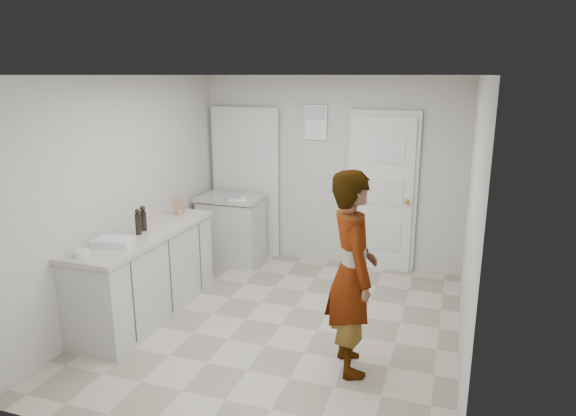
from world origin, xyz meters
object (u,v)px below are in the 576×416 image
(cake_mix_box, at_px, (179,206))
(oil_cruet_b, at_px, (138,222))
(baking_dish, at_px, (114,242))
(spice_jar, at_px, (179,213))
(person, at_px, (352,273))
(oil_cruet_a, at_px, (143,219))
(egg_bowl, at_px, (82,253))

(cake_mix_box, relative_size, oil_cruet_b, 0.72)
(cake_mix_box, distance_m, oil_cruet_b, 0.82)
(cake_mix_box, distance_m, baking_dish, 1.17)
(spice_jar, xyz_separation_m, oil_cruet_b, (-0.04, -0.74, 0.09))
(spice_jar, distance_m, baking_dish, 1.10)
(person, height_order, oil_cruet_b, person)
(spice_jar, bearing_deg, oil_cruet_a, -96.44)
(oil_cruet_b, bearing_deg, egg_bowl, -98.19)
(oil_cruet_a, height_order, egg_bowl, oil_cruet_a)
(cake_mix_box, bearing_deg, person, -42.43)
(baking_dish, bearing_deg, oil_cruet_b, 82.95)
(oil_cruet_b, bearing_deg, person, -6.23)
(oil_cruet_a, bearing_deg, baking_dish, -91.52)
(cake_mix_box, relative_size, egg_bowl, 1.37)
(person, distance_m, baking_dish, 2.30)
(baking_dish, xyz_separation_m, egg_bowl, (-0.06, -0.37, -0.00))
(oil_cruet_a, bearing_deg, spice_jar, 83.56)
(person, bearing_deg, egg_bowl, 76.43)
(person, distance_m, oil_cruet_a, 2.32)
(oil_cruet_b, relative_size, egg_bowl, 1.91)
(person, relative_size, cake_mix_box, 9.14)
(oil_cruet_b, bearing_deg, spice_jar, 87.04)
(spice_jar, bearing_deg, baking_dish, -94.27)
(spice_jar, xyz_separation_m, oil_cruet_a, (-0.07, -0.61, 0.09))
(baking_dish, relative_size, egg_bowl, 2.80)
(person, distance_m, spice_jar, 2.43)
(oil_cruet_b, height_order, egg_bowl, oil_cruet_b)
(spice_jar, height_order, oil_cruet_b, oil_cruet_b)
(person, xyz_separation_m, oil_cruet_a, (-2.29, 0.38, 0.17))
(spice_jar, height_order, egg_bowl, spice_jar)
(person, relative_size, baking_dish, 4.46)
(egg_bowl, bearing_deg, cake_mix_box, 86.56)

